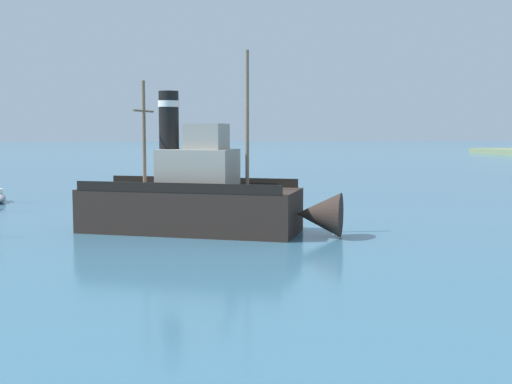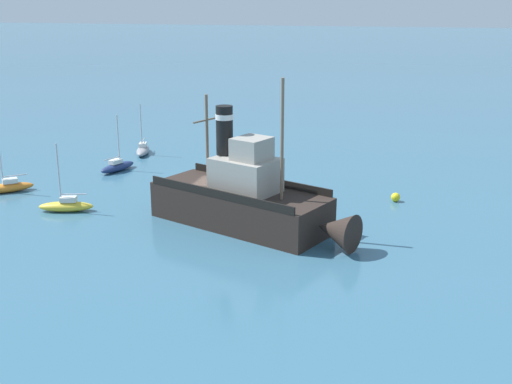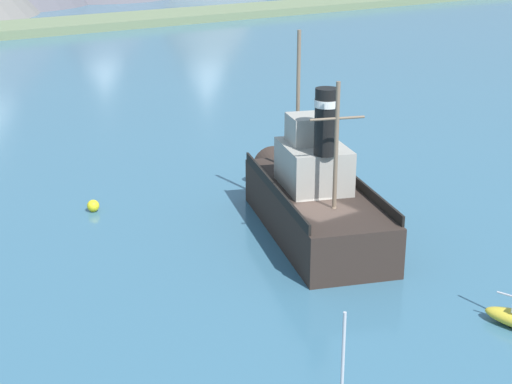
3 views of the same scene
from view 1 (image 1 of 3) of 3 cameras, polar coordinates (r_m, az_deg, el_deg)
ground_plane at (r=37.58m, az=-9.30°, el=-3.20°), size 600.00×600.00×0.00m
old_tugboat at (r=35.63m, az=-4.96°, el=-0.65°), size 8.57×14.62×9.90m
mooring_buoy at (r=44.98m, az=6.28°, el=-1.31°), size 0.67×0.67×0.67m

